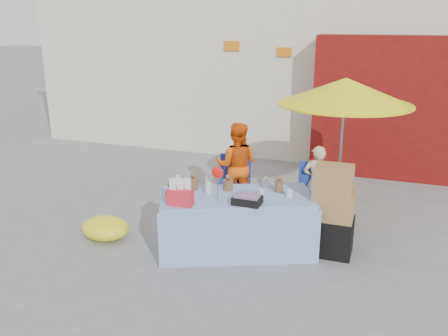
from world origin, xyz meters
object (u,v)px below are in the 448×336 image
at_px(market_table, 236,222).
at_px(box_stack, 332,214).
at_px(chair_right, 314,204).
at_px(vendor_orange, 237,166).
at_px(vendor_beige, 317,182).
at_px(umbrella, 345,92).
at_px(chair_left, 234,194).

relative_size(market_table, box_stack, 1.83).
bearing_deg(chair_right, box_stack, -79.34).
distance_m(chair_right, box_stack, 1.07).
bearing_deg(market_table, vendor_orange, 85.04).
relative_size(vendor_orange, vendor_beige, 1.22).
height_order(umbrella, box_stack, umbrella).
xyz_separation_m(chair_right, box_stack, (0.37, -0.96, 0.29)).
relative_size(chair_right, vendor_beige, 0.76).
height_order(chair_right, box_stack, box_stack).
xyz_separation_m(vendor_beige, box_stack, (0.37, -1.10, -0.02)).
xyz_separation_m(chair_left, vendor_beige, (1.25, 0.13, 0.30)).
xyz_separation_m(market_table, umbrella, (1.10, 1.54, 1.51)).
bearing_deg(vendor_orange, chair_left, 78.17).
bearing_deg(market_table, chair_right, 34.83).
bearing_deg(vendor_beige, vendor_orange, -10.60).
xyz_separation_m(chair_left, umbrella, (1.55, 0.28, 1.64)).
distance_m(chair_right, vendor_orange, 1.33).
bearing_deg(vendor_orange, chair_right, 163.25).
bearing_deg(box_stack, chair_right, 111.26).
bearing_deg(box_stack, market_table, -165.76).
bearing_deg(umbrella, chair_right, -136.80).
xyz_separation_m(umbrella, box_stack, (0.07, -1.25, -1.35)).
relative_size(market_table, umbrella, 1.03).
relative_size(market_table, chair_left, 2.52).
relative_size(umbrella, box_stack, 1.78).
bearing_deg(chair_left, box_stack, -41.26).
relative_size(vendor_orange, box_stack, 1.17).
xyz_separation_m(chair_right, vendor_orange, (-1.25, 0.13, 0.43)).
bearing_deg(chair_left, vendor_orange, 78.17).
relative_size(chair_right, vendor_orange, 0.62).
distance_m(chair_left, box_stack, 1.91).
bearing_deg(box_stack, umbrella, 93.29).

